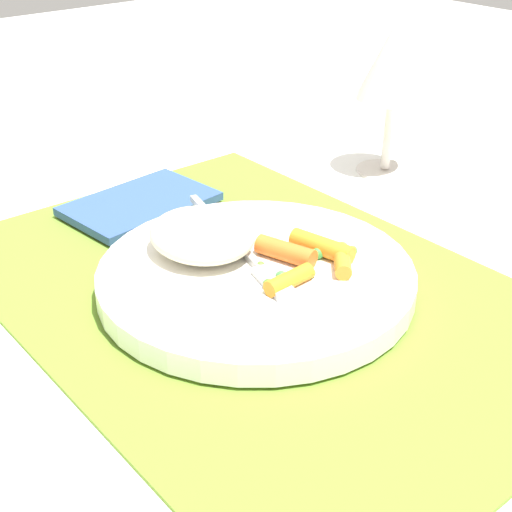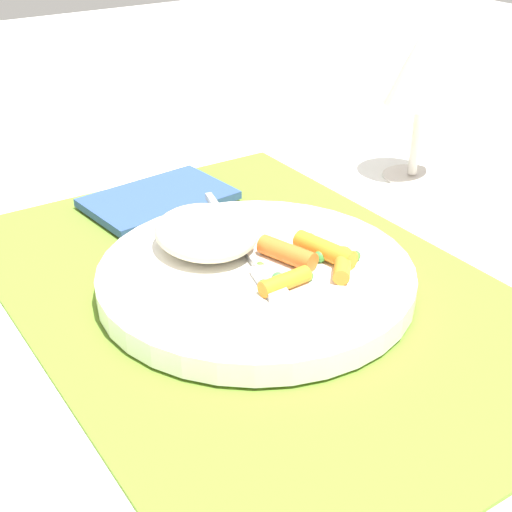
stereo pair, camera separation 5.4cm
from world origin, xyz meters
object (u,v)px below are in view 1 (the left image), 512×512
at_px(rice_mound, 202,235).
at_px(napkin, 140,204).
at_px(wine_glass, 394,64).
at_px(fork, 245,252).
at_px(plate, 256,277).
at_px(carrot_portion, 308,256).

bearing_deg(rice_mound, napkin, 169.65).
height_order(rice_mound, wine_glass, wine_glass).
distance_m(fork, wine_glass, 0.30).
relative_size(fork, wine_glass, 1.13).
distance_m(rice_mound, fork, 0.04).
bearing_deg(fork, plate, -14.25).
bearing_deg(wine_glass, plate, -68.50).
bearing_deg(wine_glass, napkin, -106.66).
bearing_deg(plate, wine_glass, 111.50).
relative_size(plate, carrot_portion, 2.78).
relative_size(plate, fork, 1.34).
bearing_deg(carrot_portion, wine_glass, 118.61).
relative_size(plate, rice_mound, 2.72).
relative_size(plate, wine_glass, 1.52).
height_order(plate, wine_glass, wine_glass).
height_order(wine_glass, napkin, wine_glass).
distance_m(plate, napkin, 0.19).
bearing_deg(napkin, fork, -0.99).
relative_size(plate, napkin, 1.81).
height_order(plate, napkin, plate).
xyz_separation_m(fork, wine_glass, (-0.09, 0.27, 0.09)).
bearing_deg(napkin, wine_glass, 73.34).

